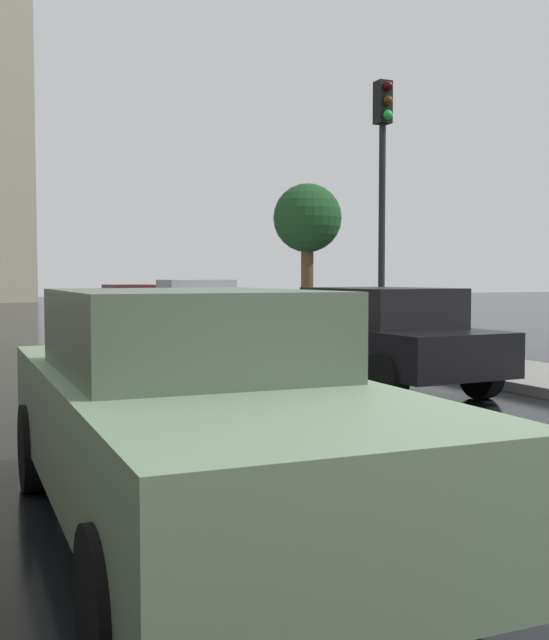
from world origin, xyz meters
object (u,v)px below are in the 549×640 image
(car_black_far_lane, at_px, (375,336))
(traffic_light, at_px, (383,169))
(car_green_near_kerb, at_px, (190,413))
(street_tree_near, at_px, (307,221))
(car_white_mid_road, at_px, (194,310))
(car_maroon_behind_camera, at_px, (129,305))

(car_black_far_lane, bearing_deg, traffic_light, 53.41)
(car_green_near_kerb, xyz_separation_m, street_tree_near, (8.82, 16.24, 2.48))
(car_green_near_kerb, bearing_deg, car_black_far_lane, -129.69)
(car_white_mid_road, height_order, street_tree_near, street_tree_near)
(car_white_mid_road, relative_size, car_maroon_behind_camera, 1.10)
(traffic_light, bearing_deg, car_black_far_lane, -123.41)
(car_maroon_behind_camera, relative_size, street_tree_near, 0.95)
(car_green_near_kerb, xyz_separation_m, car_white_mid_road, (4.61, 14.17, -0.01))
(car_white_mid_road, distance_m, car_black_far_lane, 9.21)
(car_green_near_kerb, relative_size, street_tree_near, 1.05)
(car_black_far_lane, bearing_deg, car_green_near_kerb, -134.18)
(street_tree_near, bearing_deg, traffic_light, -107.88)
(car_maroon_behind_camera, distance_m, car_black_far_lane, 14.82)
(car_white_mid_road, distance_m, street_tree_near, 5.30)
(car_white_mid_road, relative_size, street_tree_near, 1.05)
(car_green_near_kerb, height_order, car_maroon_behind_camera, car_green_near_kerb)
(car_black_far_lane, bearing_deg, street_tree_near, 65.08)
(car_white_mid_road, bearing_deg, car_black_far_lane, -87.43)
(car_white_mid_road, distance_m, traffic_light, 7.33)
(car_white_mid_road, bearing_deg, traffic_light, -73.82)
(car_black_far_lane, height_order, street_tree_near, street_tree_near)
(traffic_light, bearing_deg, car_white_mid_road, 101.78)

